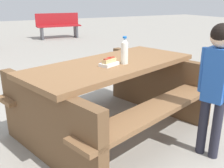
% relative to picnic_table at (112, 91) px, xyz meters
% --- Properties ---
extents(ground_plane, '(30.00, 30.00, 0.00)m').
position_rel_picnic_table_xyz_m(ground_plane, '(0.00, 0.00, -0.44)').
color(ground_plane, gray).
rests_on(ground_plane, ground).
extents(picnic_table, '(2.14, 1.88, 0.75)m').
position_rel_picnic_table_xyz_m(picnic_table, '(0.00, 0.00, 0.00)').
color(picnic_table, brown).
rests_on(picnic_table, ground).
extents(soda_bottle, '(0.07, 0.07, 0.26)m').
position_rel_picnic_table_xyz_m(soda_bottle, '(-0.08, 0.10, 0.43)').
color(soda_bottle, silver).
rests_on(soda_bottle, picnic_table).
extents(hotdog_tray, '(0.21, 0.17, 0.08)m').
position_rel_picnic_table_xyz_m(hotdog_tray, '(0.08, 0.10, 0.34)').
color(hotdog_tray, white).
rests_on(hotdog_tray, picnic_table).
extents(child_in_coat, '(0.22, 0.28, 1.18)m').
position_rel_picnic_table_xyz_m(child_in_coat, '(-0.55, 0.80, 0.31)').
color(child_in_coat, '#262633').
rests_on(child_in_coat, ground).
extents(park_bench_far, '(1.52, 0.48, 0.85)m').
position_rel_picnic_table_xyz_m(park_bench_far, '(-1.43, -6.74, 0.00)').
color(park_bench_far, maroon).
rests_on(park_bench_far, ground).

